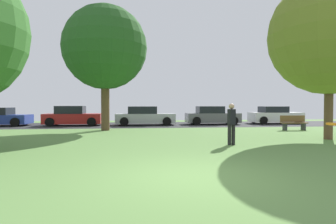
{
  "coord_description": "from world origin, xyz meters",
  "views": [
    {
      "loc": [
        -1.14,
        -5.99,
        1.57
      ],
      "look_at": [
        0.0,
        4.26,
        1.3
      ],
      "focal_mm": 30.15,
      "sensor_mm": 36.0,
      "label": 1
    }
  ],
  "objects_px": {
    "parked_car_grey": "(212,116)",
    "park_bench": "(294,123)",
    "street_lamp_post": "(106,94)",
    "maple_tree_near": "(105,48)",
    "parked_car_silver": "(145,116)",
    "frisbee_disc": "(333,124)",
    "parked_car_red": "(73,117)",
    "oak_tree_right": "(330,35)",
    "parked_car_white": "(275,116)",
    "person_catcher": "(231,122)"
  },
  "relations": [
    {
      "from": "park_bench",
      "to": "street_lamp_post",
      "type": "distance_m",
      "value": 11.79
    },
    {
      "from": "maple_tree_near",
      "to": "parked_car_silver",
      "type": "height_order",
      "value": "maple_tree_near"
    },
    {
      "from": "maple_tree_near",
      "to": "frisbee_disc",
      "type": "bearing_deg",
      "value": -64.32
    },
    {
      "from": "maple_tree_near",
      "to": "person_catcher",
      "type": "bearing_deg",
      "value": -50.97
    },
    {
      "from": "parked_car_red",
      "to": "park_bench",
      "type": "xyz_separation_m",
      "value": [
        14.39,
        -5.45,
        -0.2
      ]
    },
    {
      "from": "parked_car_red",
      "to": "park_bench",
      "type": "bearing_deg",
      "value": -20.74
    },
    {
      "from": "person_catcher",
      "to": "frisbee_disc",
      "type": "xyz_separation_m",
      "value": [
        0.29,
        -5.31,
        0.29
      ]
    },
    {
      "from": "oak_tree_right",
      "to": "park_bench",
      "type": "xyz_separation_m",
      "value": [
        0.95,
        4.47,
        -4.25
      ]
    },
    {
      "from": "parked_car_silver",
      "to": "street_lamp_post",
      "type": "height_order",
      "value": "street_lamp_post"
    },
    {
      "from": "street_lamp_post",
      "to": "maple_tree_near",
      "type": "bearing_deg",
      "value": -89.4
    },
    {
      "from": "parked_car_white",
      "to": "street_lamp_post",
      "type": "relative_size",
      "value": 0.92
    },
    {
      "from": "parked_car_red",
      "to": "parked_car_grey",
      "type": "distance_m",
      "value": 10.78
    },
    {
      "from": "oak_tree_right",
      "to": "street_lamp_post",
      "type": "xyz_separation_m",
      "value": [
        -10.57,
        6.29,
        -2.46
      ]
    },
    {
      "from": "oak_tree_right",
      "to": "parked_car_red",
      "type": "height_order",
      "value": "oak_tree_right"
    },
    {
      "from": "parked_car_silver",
      "to": "parked_car_grey",
      "type": "height_order",
      "value": "parked_car_grey"
    },
    {
      "from": "frisbee_disc",
      "to": "parked_car_grey",
      "type": "xyz_separation_m",
      "value": [
        2.04,
        16.74,
        -0.52
      ]
    },
    {
      "from": "parked_car_white",
      "to": "street_lamp_post",
      "type": "bearing_deg",
      "value": -163.23
    },
    {
      "from": "oak_tree_right",
      "to": "person_catcher",
      "type": "relative_size",
      "value": 4.59
    },
    {
      "from": "maple_tree_near",
      "to": "parked_car_grey",
      "type": "bearing_deg",
      "value": 30.06
    },
    {
      "from": "oak_tree_right",
      "to": "street_lamp_post",
      "type": "height_order",
      "value": "oak_tree_right"
    },
    {
      "from": "maple_tree_near",
      "to": "parked_car_white",
      "type": "xyz_separation_m",
      "value": [
        13.29,
        4.74,
        -4.36
      ]
    },
    {
      "from": "maple_tree_near",
      "to": "parked_car_red",
      "type": "height_order",
      "value": "maple_tree_near"
    },
    {
      "from": "maple_tree_near",
      "to": "parked_car_red",
      "type": "xyz_separation_m",
      "value": [
        -2.88,
        4.36,
        -4.35
      ]
    },
    {
      "from": "street_lamp_post",
      "to": "parked_car_red",
      "type": "bearing_deg",
      "value": 128.42
    },
    {
      "from": "parked_car_grey",
      "to": "park_bench",
      "type": "xyz_separation_m",
      "value": [
        3.61,
        -5.66,
        -0.19
      ]
    },
    {
      "from": "parked_car_silver",
      "to": "maple_tree_near",
      "type": "bearing_deg",
      "value": -120.03
    },
    {
      "from": "parked_car_red",
      "to": "parked_car_silver",
      "type": "bearing_deg",
      "value": -0.28
    },
    {
      "from": "parked_car_silver",
      "to": "street_lamp_post",
      "type": "relative_size",
      "value": 1.0
    },
    {
      "from": "person_catcher",
      "to": "parked_car_white",
      "type": "bearing_deg",
      "value": 143.23
    },
    {
      "from": "oak_tree_right",
      "to": "parked_car_white",
      "type": "distance_m",
      "value": 11.4
    },
    {
      "from": "parked_car_silver",
      "to": "parked_car_red",
      "type": "bearing_deg",
      "value": 179.72
    },
    {
      "from": "maple_tree_near",
      "to": "parked_car_red",
      "type": "relative_size",
      "value": 1.82
    },
    {
      "from": "oak_tree_right",
      "to": "frisbee_disc",
      "type": "height_order",
      "value": "oak_tree_right"
    },
    {
      "from": "parked_car_red",
      "to": "oak_tree_right",
      "type": "bearing_deg",
      "value": -36.41
    },
    {
      "from": "oak_tree_right",
      "to": "frisbee_disc",
      "type": "distance_m",
      "value": 8.86
    },
    {
      "from": "person_catcher",
      "to": "parked_car_red",
      "type": "bearing_deg",
      "value": -146.16
    },
    {
      "from": "parked_car_red",
      "to": "parked_car_grey",
      "type": "height_order",
      "value": "parked_car_red"
    },
    {
      "from": "frisbee_disc",
      "to": "street_lamp_post",
      "type": "height_order",
      "value": "street_lamp_post"
    },
    {
      "from": "parked_car_red",
      "to": "street_lamp_post",
      "type": "xyz_separation_m",
      "value": [
        2.87,
        -3.62,
        1.58
      ]
    },
    {
      "from": "person_catcher",
      "to": "parked_car_grey",
      "type": "distance_m",
      "value": 11.67
    },
    {
      "from": "parked_car_grey",
      "to": "park_bench",
      "type": "height_order",
      "value": "parked_car_grey"
    },
    {
      "from": "parked_car_silver",
      "to": "parked_car_grey",
      "type": "relative_size",
      "value": 1.07
    },
    {
      "from": "oak_tree_right",
      "to": "parked_car_red",
      "type": "relative_size",
      "value": 1.77
    },
    {
      "from": "frisbee_disc",
      "to": "parked_car_white",
      "type": "xyz_separation_m",
      "value": [
        7.43,
        16.92,
        -0.52
      ]
    },
    {
      "from": "parked_car_grey",
      "to": "parked_car_silver",
      "type": "bearing_deg",
      "value": -177.47
    },
    {
      "from": "oak_tree_right",
      "to": "park_bench",
      "type": "relative_size",
      "value": 4.63
    },
    {
      "from": "maple_tree_near",
      "to": "parked_car_grey",
      "type": "height_order",
      "value": "maple_tree_near"
    },
    {
      "from": "frisbee_disc",
      "to": "parked_car_silver",
      "type": "xyz_separation_m",
      "value": [
        -3.35,
        16.51,
        -0.53
      ]
    },
    {
      "from": "frisbee_disc",
      "to": "parked_car_silver",
      "type": "height_order",
      "value": "parked_car_silver"
    },
    {
      "from": "parked_car_white",
      "to": "park_bench",
      "type": "height_order",
      "value": "parked_car_white"
    }
  ]
}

